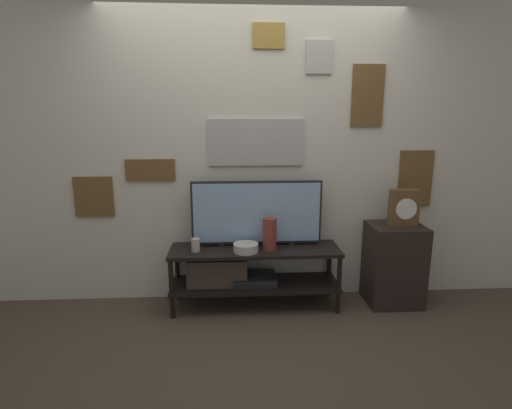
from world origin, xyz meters
name	(u,v)px	position (x,y,z in m)	size (l,w,h in m)	color
ground_plane	(257,319)	(0.00, 0.00, 0.00)	(12.00, 12.00, 0.00)	#4C3D2D
wall_back	(254,149)	(0.00, 0.50, 1.35)	(6.40, 0.08, 2.70)	beige
media_console	(241,270)	(-0.12, 0.24, 0.34)	(1.44, 0.41, 0.53)	black
television	(257,213)	(0.02, 0.33, 0.82)	(1.12, 0.05, 0.57)	black
vase_tall_ceramic	(270,234)	(0.12, 0.20, 0.67)	(0.12, 0.12, 0.27)	brown
vase_wide_bowl	(246,248)	(-0.08, 0.16, 0.57)	(0.21, 0.21, 0.07)	beige
candle_jar	(196,245)	(-0.50, 0.20, 0.59)	(0.07, 0.07, 0.11)	#C1B29E
side_table	(394,264)	(1.22, 0.25, 0.36)	(0.46, 0.39, 0.71)	black
mantel_clock	(404,208)	(1.27, 0.24, 0.87)	(0.24, 0.11, 0.31)	brown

